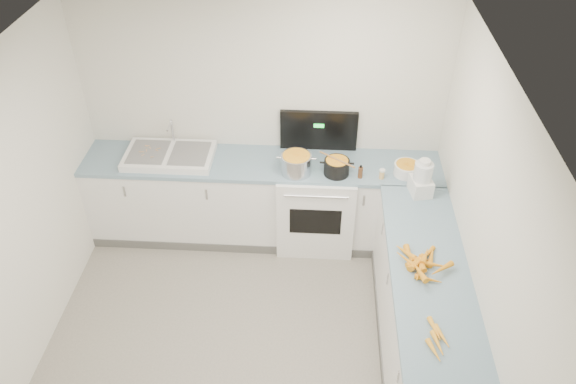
# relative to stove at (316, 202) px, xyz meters

# --- Properties ---
(floor) EXTENTS (3.50, 4.00, 0.00)m
(floor) POSITION_rel_stove_xyz_m (-0.55, -1.69, -0.47)
(floor) COLOR gray
(floor) RESTS_ON ground
(ceiling) EXTENTS (3.50, 4.00, 0.00)m
(ceiling) POSITION_rel_stove_xyz_m (-0.55, -1.69, 2.03)
(ceiling) COLOR silver
(ceiling) RESTS_ON ground
(wall_back) EXTENTS (3.50, 0.00, 2.50)m
(wall_back) POSITION_rel_stove_xyz_m (-0.55, 0.31, 0.78)
(wall_back) COLOR silver
(wall_back) RESTS_ON ground
(wall_right) EXTENTS (0.00, 4.00, 2.50)m
(wall_right) POSITION_rel_stove_xyz_m (1.20, -1.69, 0.78)
(wall_right) COLOR silver
(wall_right) RESTS_ON ground
(counter_back) EXTENTS (3.50, 0.62, 0.94)m
(counter_back) POSITION_rel_stove_xyz_m (-0.55, 0.01, -0.00)
(counter_back) COLOR white
(counter_back) RESTS_ON ground
(counter_right) EXTENTS (0.62, 2.20, 0.94)m
(counter_right) POSITION_rel_stove_xyz_m (0.90, -1.39, -0.00)
(counter_right) COLOR white
(counter_right) RESTS_ON ground
(stove) EXTENTS (0.76, 0.65, 1.36)m
(stove) POSITION_rel_stove_xyz_m (0.00, 0.00, 0.00)
(stove) COLOR white
(stove) RESTS_ON ground
(sink) EXTENTS (0.86, 0.52, 0.31)m
(sink) POSITION_rel_stove_xyz_m (-1.45, 0.02, 0.50)
(sink) COLOR white
(sink) RESTS_ON counter_back
(steel_pot) EXTENTS (0.32, 0.32, 0.21)m
(steel_pot) POSITION_rel_stove_xyz_m (-0.20, -0.14, 0.55)
(steel_pot) COLOR silver
(steel_pot) RESTS_ON stove
(black_pot) EXTENTS (0.28, 0.28, 0.17)m
(black_pot) POSITION_rel_stove_xyz_m (0.18, -0.13, 0.53)
(black_pot) COLOR black
(black_pot) RESTS_ON stove
(wooden_spoon) EXTENTS (0.33, 0.25, 0.02)m
(wooden_spoon) POSITION_rel_stove_xyz_m (0.18, -0.13, 0.63)
(wooden_spoon) COLOR #AD7A47
(wooden_spoon) RESTS_ON black_pot
(mixing_bowl) EXTENTS (0.29, 0.29, 0.11)m
(mixing_bowl) POSITION_rel_stove_xyz_m (0.84, -0.10, 0.52)
(mixing_bowl) COLOR white
(mixing_bowl) RESTS_ON counter_back
(extract_bottle) EXTENTS (0.05, 0.05, 0.11)m
(extract_bottle) POSITION_rel_stove_xyz_m (0.40, -0.18, 0.52)
(extract_bottle) COLOR #593319
(extract_bottle) RESTS_ON counter_back
(spice_jar) EXTENTS (0.05, 0.05, 0.08)m
(spice_jar) POSITION_rel_stove_xyz_m (0.60, -0.18, 0.51)
(spice_jar) COLOR #E5B266
(spice_jar) RESTS_ON counter_back
(food_processor) EXTENTS (0.21, 0.24, 0.36)m
(food_processor) POSITION_rel_stove_xyz_m (0.93, -0.39, 0.62)
(food_processor) COLOR white
(food_processor) RESTS_ON counter_right
(carrot_pile) EXTENTS (0.44, 0.44, 0.10)m
(carrot_pile) POSITION_rel_stove_xyz_m (0.82, -1.31, 0.50)
(carrot_pile) COLOR orange
(carrot_pile) RESTS_ON counter_right
(peeled_carrots) EXTENTS (0.17, 0.37, 0.04)m
(peeled_carrots) POSITION_rel_stove_xyz_m (0.85, -2.02, 0.49)
(peeled_carrots) COLOR #FFA726
(peeled_carrots) RESTS_ON counter_right
(peelings) EXTENTS (0.22, 0.22, 0.01)m
(peelings) POSITION_rel_stove_xyz_m (-1.66, 0.03, 0.54)
(peelings) COLOR tan
(peelings) RESTS_ON sink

